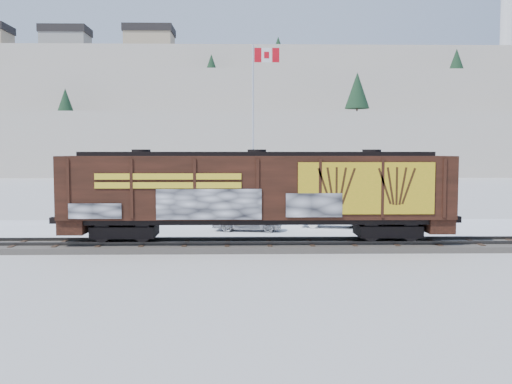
{
  "coord_description": "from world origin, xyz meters",
  "views": [
    {
      "loc": [
        -1.19,
        -27.43,
        4.65
      ],
      "look_at": [
        -0.57,
        3.0,
        2.52
      ],
      "focal_mm": 40.0,
      "sensor_mm": 36.0,
      "label": 1
    }
  ],
  "objects_px": {
    "car_silver": "(248,219)",
    "car_white": "(337,215)",
    "hopper_railcar": "(257,190)",
    "flagpole": "(254,154)",
    "car_dark": "(377,217)"
  },
  "relations": [
    {
      "from": "hopper_railcar",
      "to": "car_white",
      "type": "bearing_deg",
      "value": 55.18
    },
    {
      "from": "car_silver",
      "to": "car_white",
      "type": "distance_m",
      "value": 5.66
    },
    {
      "from": "hopper_railcar",
      "to": "flagpole",
      "type": "xyz_separation_m",
      "value": [
        0.11,
        12.83,
        1.71
      ]
    },
    {
      "from": "hopper_railcar",
      "to": "car_dark",
      "type": "height_order",
      "value": "hopper_railcar"
    },
    {
      "from": "hopper_railcar",
      "to": "car_silver",
      "type": "xyz_separation_m",
      "value": [
        -0.42,
        5.93,
        -2.08
      ]
    },
    {
      "from": "hopper_railcar",
      "to": "flagpole",
      "type": "bearing_deg",
      "value": 89.49
    },
    {
      "from": "car_silver",
      "to": "car_dark",
      "type": "bearing_deg",
      "value": -70.5
    },
    {
      "from": "hopper_railcar",
      "to": "car_white",
      "type": "xyz_separation_m",
      "value": [
        5.08,
        7.3,
        -2.02
      ]
    },
    {
      "from": "flagpole",
      "to": "car_dark",
      "type": "distance_m",
      "value": 9.98
    },
    {
      "from": "hopper_railcar",
      "to": "flagpole",
      "type": "relative_size",
      "value": 1.53
    },
    {
      "from": "hopper_railcar",
      "to": "car_white",
      "type": "distance_m",
      "value": 9.12
    },
    {
      "from": "car_silver",
      "to": "car_white",
      "type": "height_order",
      "value": "car_white"
    },
    {
      "from": "car_silver",
      "to": "car_white",
      "type": "xyz_separation_m",
      "value": [
        5.5,
        1.36,
        0.06
      ]
    },
    {
      "from": "flagpole",
      "to": "car_white",
      "type": "xyz_separation_m",
      "value": [
        4.96,
        -5.53,
        -3.73
      ]
    },
    {
      "from": "hopper_railcar",
      "to": "car_dark",
      "type": "xyz_separation_m",
      "value": [
        7.64,
        7.54,
        -2.15
      ]
    }
  ]
}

